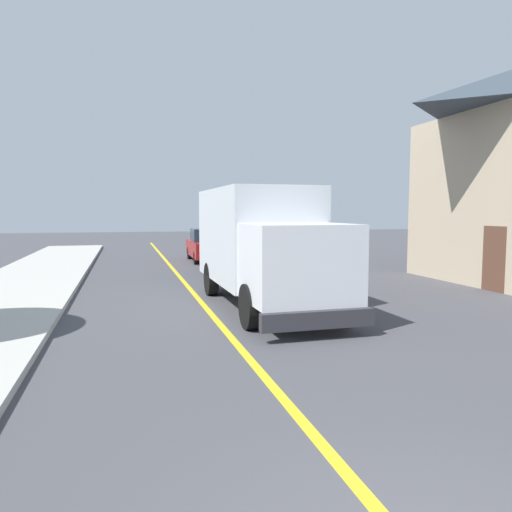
% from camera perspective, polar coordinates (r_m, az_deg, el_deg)
% --- Properties ---
extents(centre_line_yellow, '(0.16, 56.00, 0.01)m').
position_cam_1_polar(centre_line_yellow, '(12.99, -5.74, -6.18)').
color(centre_line_yellow, gold).
rests_on(centre_line_yellow, ground).
extents(box_truck, '(2.51, 7.22, 3.20)m').
position_cam_1_polar(box_truck, '(13.27, 0.77, 1.77)').
color(box_truck, silver).
rests_on(box_truck, ground).
extents(parked_car_near, '(2.00, 4.48, 1.67)m').
position_cam_1_polar(parked_car_near, '(19.96, -2.68, 0.13)').
color(parked_car_near, black).
rests_on(parked_car_near, ground).
extents(parked_car_mid, '(1.87, 4.43, 1.67)m').
position_cam_1_polar(parked_car_mid, '(25.34, -5.64, 1.20)').
color(parked_car_mid, maroon).
rests_on(parked_car_mid, ground).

